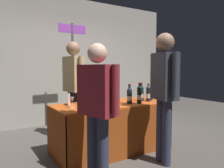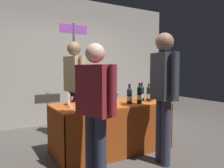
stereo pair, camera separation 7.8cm
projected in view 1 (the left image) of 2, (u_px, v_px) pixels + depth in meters
The scene contains 21 objects.
ground_plane at pixel (112, 150), 3.44m from camera, with size 12.00×12.00×0.00m, color #514C47.
back_partition at pixel (63, 61), 5.14m from camera, with size 5.72×0.12×2.91m, color #9E998E.
tasting_table at pixel (112, 117), 3.40m from camera, with size 1.78×0.79×0.74m.
featured_wine_bottle at pixel (108, 94), 3.47m from camera, with size 0.07×0.07×0.32m.
display_bottle_0 at pixel (129, 95), 3.35m from camera, with size 0.08×0.08×0.30m.
display_bottle_1 at pixel (141, 93), 3.64m from camera, with size 0.08×0.08×0.30m.
display_bottle_2 at pixel (139, 94), 3.38m from camera, with size 0.07×0.07×0.32m.
display_bottle_3 at pixel (151, 93), 3.72m from camera, with size 0.07×0.07×0.30m.
display_bottle_4 at pixel (94, 96), 3.12m from camera, with size 0.07×0.07×0.34m.
display_bottle_5 at pixel (83, 95), 3.25m from camera, with size 0.07×0.07×0.32m.
display_bottle_6 at pixel (95, 98), 2.91m from camera, with size 0.07×0.07×0.36m.
display_bottle_7 at pixel (148, 93), 3.59m from camera, with size 0.07×0.07×0.30m.
display_bottle_8 at pixel (101, 96), 3.29m from camera, with size 0.07×0.07×0.30m.
wine_glass_near_vendor at pixel (117, 95), 3.51m from camera, with size 0.07×0.07×0.15m.
wine_glass_mid at pixel (72, 100), 3.01m from camera, with size 0.07×0.07×0.15m.
flower_vase at pixel (92, 96), 3.40m from camera, with size 0.11×0.11×0.40m.
brochure_stand at pixel (69, 99), 3.25m from camera, with size 0.16×0.01×0.17m, color silver.
vendor_presenter at pixel (74, 81), 3.88m from camera, with size 0.27×0.58×1.74m.
taster_foreground_right at pixel (164, 86), 2.92m from camera, with size 0.29×0.54×1.74m.
taster_foreground_left at pixel (97, 101), 2.39m from camera, with size 0.31×0.60×1.55m.
booth_signpost at pixel (73, 65), 4.33m from camera, with size 0.56×0.04×2.16m.
Camera 1 is at (-1.79, -2.84, 1.29)m, focal length 35.36 mm.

